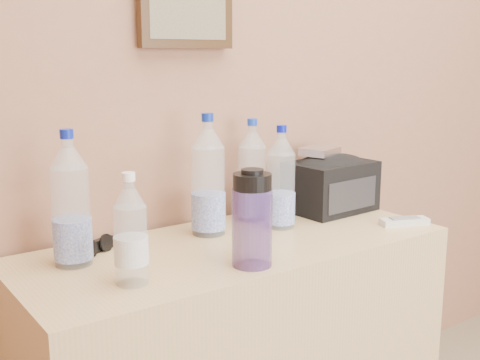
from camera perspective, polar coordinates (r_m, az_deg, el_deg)
name	(u,v)px	position (r m, az deg, el deg)	size (l,w,h in m)	color
picture_frame	(186,3)	(1.79, -5.13, 16.33)	(0.30, 0.03, 0.25)	#382311
pet_large_a	(71,206)	(1.51, -15.74, -2.39)	(0.09, 0.09, 0.33)	silver
pet_large_b	(208,182)	(1.71, -3.03, -0.15)	(0.09, 0.09, 0.35)	#CDE5FD
pet_large_c	(252,176)	(1.86, 1.16, 0.42)	(0.09, 0.09, 0.32)	white
pet_large_d	(281,183)	(1.78, 3.90, -0.28)	(0.08, 0.08, 0.31)	silver
pet_small	(131,236)	(1.36, -10.32, -5.22)	(0.07, 0.07, 0.26)	silver
nalgene_bottle	(252,219)	(1.46, 1.15, -3.69)	(0.10, 0.10, 0.24)	#553485
sunglasses	(95,247)	(1.62, -13.62, -6.22)	(0.13, 0.05, 0.03)	black
ac_remote	(404,222)	(1.90, 15.32, -3.82)	(0.15, 0.05, 0.02)	silver
toiletry_bag	(331,183)	(2.00, 8.58, -0.27)	(0.27, 0.20, 0.19)	black
foil_packet	(320,151)	(1.98, 7.56, 2.74)	(0.12, 0.10, 0.02)	white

